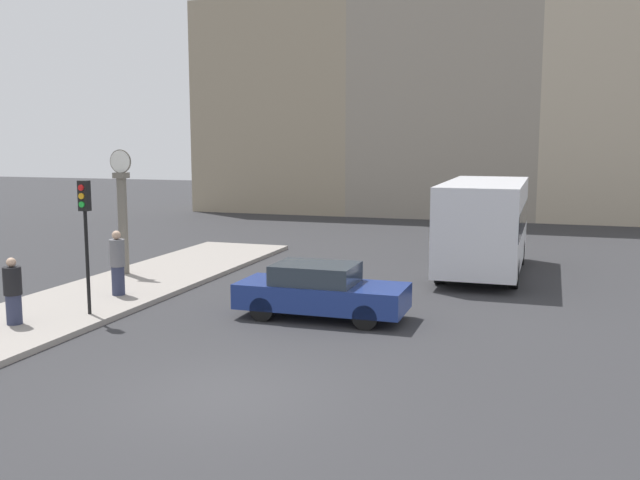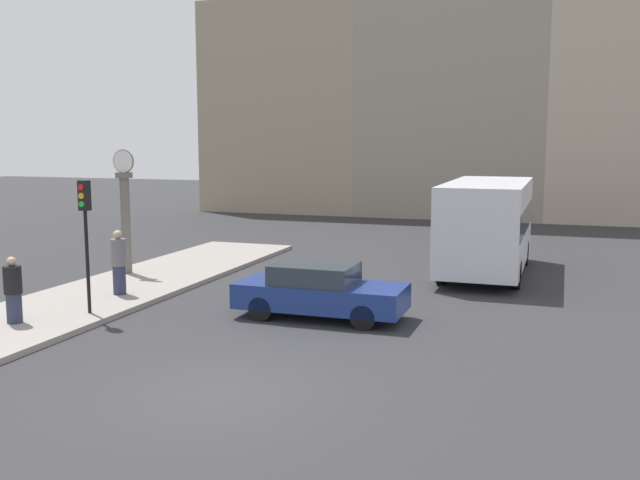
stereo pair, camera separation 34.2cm
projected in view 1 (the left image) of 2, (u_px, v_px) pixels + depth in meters
The scene contains 9 objects.
ground_plane at pixel (226, 393), 12.92m from camera, with size 120.00×120.00×0.00m, color #2D2D30.
sidewalk_corner at pixel (125, 288), 21.76m from camera, with size 3.74×18.37×0.15m, color gray.
building_row at pixel (466, 76), 41.43m from camera, with size 32.50×5.00×19.63m.
sedan_car at pixel (321, 291), 18.29m from camera, with size 4.34×1.75×1.41m.
bus_distant at pixel (484, 222), 24.21m from camera, with size 2.58×7.12×3.15m.
traffic_light_near at pixel (85, 219), 17.86m from camera, with size 0.26×0.24×3.40m.
street_clock at pixel (123, 214), 23.38m from camera, with size 0.77×0.40×4.09m.
pedestrian_grey_jacket at pixel (118, 263), 20.30m from camera, with size 0.43×0.43×1.86m.
pedestrian_black_jacket at pixel (13, 292), 17.09m from camera, with size 0.43×0.43×1.63m.
Camera 1 is at (5.46, -11.26, 4.58)m, focal length 40.00 mm.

